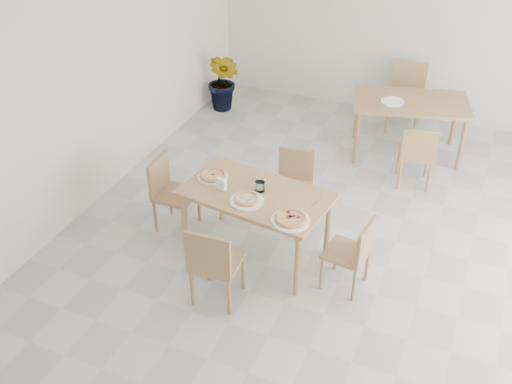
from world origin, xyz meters
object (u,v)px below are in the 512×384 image
at_px(tumbler_a, 259,186).
at_px(potted_plant, 224,82).
at_px(second_table, 410,107).
at_px(main_table, 256,200).
at_px(plate_mushroom, 247,201).
at_px(chair_south, 214,261).
at_px(pizza_pepperoni, 291,218).
at_px(chair_back_s, 417,152).
at_px(chair_back_n, 407,91).
at_px(chair_west, 169,188).
at_px(tumbler_b, 261,187).
at_px(pizza_margherita, 213,175).
at_px(chair_east, 354,250).
at_px(pizza_mushroom, 247,199).
at_px(napkin_holder, 221,185).
at_px(plate_margherita, 213,177).
at_px(chair_north, 294,180).
at_px(plate_pepperoni, 291,220).
at_px(plate_empty, 392,102).

xyz_separation_m(tumbler_a, potted_plant, (-1.75, 2.84, -0.35)).
bearing_deg(potted_plant, second_table, -5.00).
distance_m(main_table, plate_mushroom, 0.20).
relative_size(chair_south, plate_mushroom, 2.65).
bearing_deg(tumbler_a, pizza_pepperoni, -37.51).
bearing_deg(chair_back_s, chair_back_n, -87.98).
distance_m(chair_west, potted_plant, 2.89).
xyz_separation_m(chair_west, tumbler_b, (1.07, -0.05, 0.33)).
xyz_separation_m(pizza_margherita, chair_back_n, (1.31, 3.33, -0.25)).
distance_m(main_table, chair_east, 1.06).
bearing_deg(chair_south, pizza_mushroom, -97.76).
distance_m(pizza_pepperoni, napkin_holder, 0.82).
height_order(napkin_holder, potted_plant, potted_plant).
bearing_deg(plate_margherita, chair_back_s, 46.31).
bearing_deg(plate_mushroom, napkin_holder, 163.78).
distance_m(chair_east, chair_back_s, 2.02).
height_order(chair_east, pizza_margherita, pizza_margherita).
bearing_deg(chair_back_n, pizza_pepperoni, -99.91).
height_order(tumbler_b, napkin_holder, napkin_holder).
relative_size(pizza_margherita, pizza_pepperoni, 0.99).
xyz_separation_m(plate_mushroom, pizza_pepperoni, (0.49, -0.13, 0.02)).
xyz_separation_m(plate_mushroom, potted_plant, (-1.72, 3.07, -0.31)).
distance_m(second_table, potted_plant, 2.74).
distance_m(plate_mushroom, tumbler_a, 0.23).
bearing_deg(second_table, tumbler_b, -124.88).
bearing_deg(chair_north, plate_mushroom, -105.98).
xyz_separation_m(main_table, chair_back_s, (1.23, 1.90, -0.19)).
bearing_deg(chair_east, napkin_holder, -83.65).
height_order(pizza_pepperoni, potted_plant, potted_plant).
xyz_separation_m(chair_south, napkin_holder, (-0.26, 0.71, 0.31)).
height_order(pizza_mushroom, tumbler_a, tumbler_a).
xyz_separation_m(plate_margherita, plate_pepperoni, (0.97, -0.38, 0.00)).
distance_m(main_table, plate_pepperoni, 0.56).
relative_size(pizza_margherita, tumbler_b, 2.78).
relative_size(tumbler_a, plate_empty, 0.35).
bearing_deg(second_table, plate_empty, -162.07).
height_order(tumbler_b, potted_plant, potted_plant).
bearing_deg(napkin_holder, chair_west, -179.42).
relative_size(chair_east, chair_back_s, 0.96).
xyz_separation_m(pizza_pepperoni, potted_plant, (-2.20, 3.19, -0.33)).
bearing_deg(plate_pepperoni, potted_plant, 124.58).
xyz_separation_m(tumbler_a, chair_back_s, (1.23, 1.85, -0.33)).
xyz_separation_m(tumbler_a, plate_empty, (0.76, 2.47, -0.04)).
bearing_deg(tumbler_b, plate_mushroom, -103.67).
bearing_deg(plate_empty, chair_south, -104.26).
bearing_deg(pizza_pepperoni, tumbler_b, 141.40).
bearing_deg(plate_margherita, plate_empty, 62.41).
relative_size(tumbler_a, chair_back_s, 0.13).
relative_size(chair_north, plate_empty, 2.74).
relative_size(chair_south, chair_west, 1.04).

